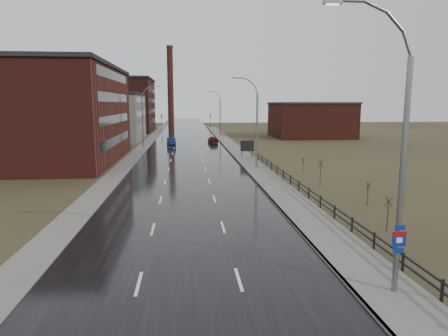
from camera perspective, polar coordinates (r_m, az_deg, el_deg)
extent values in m
plane|color=#2D2819|center=(15.68, -4.84, -22.22)|extent=(320.00, 320.00, 0.00)
cube|color=black|center=(73.84, -5.37, 2.82)|extent=(14.00, 300.00, 0.06)
cube|color=#595651|center=(49.81, 4.64, -0.17)|extent=(3.20, 180.00, 0.18)
cube|color=slate|center=(49.57, 2.91, -0.20)|extent=(0.16, 180.00, 0.18)
cube|color=#595651|center=(74.28, -11.71, 2.73)|extent=(2.40, 260.00, 0.12)
cube|color=#471914|center=(62.06, -25.35, 6.77)|extent=(22.00, 28.00, 13.00)
cube|color=black|center=(62.24, -25.79, 12.98)|extent=(22.44, 28.56, 0.50)
cube|color=black|center=(59.46, -15.10, 3.89)|extent=(0.06, 22.40, 1.20)
cube|color=black|center=(59.27, -15.22, 6.78)|extent=(0.06, 22.40, 1.20)
cube|color=black|center=(59.24, -15.35, 9.67)|extent=(0.06, 22.40, 1.20)
cube|color=black|center=(59.36, -15.47, 12.57)|extent=(0.06, 22.40, 1.20)
cube|color=slate|center=(93.19, -16.66, 6.86)|extent=(16.00, 20.00, 10.00)
cube|color=black|center=(93.16, -16.81, 10.08)|extent=(16.32, 20.40, 0.50)
cube|color=black|center=(92.08, -11.70, 5.78)|extent=(0.06, 16.00, 1.20)
cube|color=black|center=(91.96, -11.76, 7.65)|extent=(0.06, 16.00, 1.20)
cube|color=black|center=(91.93, -11.82, 9.52)|extent=(0.06, 16.00, 1.20)
cube|color=#331611|center=(123.54, -16.32, 8.51)|extent=(26.00, 24.00, 15.00)
cube|color=black|center=(123.74, -16.49, 12.10)|extent=(26.52, 24.48, 0.50)
cube|color=black|center=(121.91, -10.19, 6.61)|extent=(0.06, 19.20, 1.20)
cube|color=black|center=(121.82, -10.23, 8.02)|extent=(0.06, 19.20, 1.20)
cube|color=black|center=(121.80, -10.27, 9.43)|extent=(0.06, 19.20, 1.20)
cube|color=black|center=(121.86, -10.31, 10.84)|extent=(0.06, 19.20, 1.20)
cube|color=#471914|center=(100.18, 12.29, 6.59)|extent=(18.00, 16.00, 8.00)
cube|color=black|center=(100.10, 12.37, 9.02)|extent=(18.36, 16.32, 0.50)
cylinder|color=#331611|center=(163.64, -7.66, 11.50)|extent=(2.40, 2.40, 30.00)
cylinder|color=black|center=(164.99, -7.78, 16.81)|extent=(2.70, 2.70, 0.80)
cylinder|color=slate|center=(18.03, 24.06, -1.72)|extent=(0.24, 0.24, 10.00)
cylinder|color=slate|center=(17.80, 24.70, 15.80)|extent=(0.57, 0.14, 1.12)
cylinder|color=slate|center=(17.67, 23.27, 18.63)|extent=(0.91, 0.14, 0.91)
cylinder|color=slate|center=(17.42, 20.87, 20.75)|extent=(1.12, 0.14, 0.57)
cylinder|color=slate|center=(17.08, 17.79, 21.81)|extent=(1.15, 0.14, 0.14)
cube|color=slate|center=(16.80, 15.25, 21.96)|extent=(0.70, 0.28, 0.18)
cube|color=silver|center=(16.78, 15.23, 21.63)|extent=(0.50, 0.20, 0.04)
cube|color=navy|center=(18.37, 23.85, -7.78)|extent=(0.45, 0.04, 0.22)
cube|color=navy|center=(18.51, 23.75, -9.26)|extent=(0.60, 0.04, 0.65)
cube|color=maroon|center=(18.44, 23.81, -8.59)|extent=(0.60, 0.04, 0.20)
cube|color=navy|center=(18.67, 23.65, -10.72)|extent=(0.45, 0.04, 0.22)
cube|color=silver|center=(18.51, 23.77, -9.43)|extent=(0.26, 0.02, 0.22)
cylinder|color=slate|center=(50.29, 4.73, 5.26)|extent=(0.24, 0.24, 9.50)
cylinder|color=slate|center=(50.17, 4.62, 11.15)|extent=(0.51, 0.14, 0.98)
cylinder|color=slate|center=(50.12, 4.08, 11.97)|extent=(0.81, 0.14, 0.81)
cylinder|color=slate|center=(50.04, 3.26, 12.53)|extent=(0.98, 0.14, 0.51)
cylinder|color=slate|center=(49.93, 2.28, 12.74)|extent=(1.01, 0.14, 0.14)
cube|color=slate|center=(49.84, 1.48, 12.69)|extent=(0.70, 0.28, 0.18)
cube|color=silver|center=(49.83, 1.48, 12.58)|extent=(0.50, 0.20, 0.04)
cylinder|color=slate|center=(75.88, -11.51, 6.42)|extent=(0.24, 0.24, 9.50)
cylinder|color=slate|center=(75.81, -11.51, 10.32)|extent=(0.51, 0.14, 0.98)
cylinder|color=slate|center=(75.78, -11.17, 10.87)|extent=(0.81, 0.14, 0.81)
cylinder|color=slate|center=(75.73, -10.63, 11.25)|extent=(0.98, 0.14, 0.51)
cylinder|color=slate|center=(75.67, -9.99, 11.40)|extent=(1.01, 0.14, 0.14)
cube|color=slate|center=(75.62, -9.46, 11.37)|extent=(0.70, 0.28, 0.18)
cube|color=silver|center=(75.62, -9.45, 11.30)|extent=(0.50, 0.20, 0.04)
cylinder|color=slate|center=(103.82, -0.54, 7.30)|extent=(0.24, 0.24, 9.50)
cylinder|color=slate|center=(103.77, -0.64, 10.15)|extent=(0.51, 0.14, 0.98)
cylinder|color=slate|center=(103.74, -0.91, 10.54)|extent=(0.81, 0.14, 0.81)
cylinder|color=slate|center=(103.70, -1.31, 10.80)|extent=(0.98, 0.14, 0.51)
cylinder|color=slate|center=(103.65, -1.78, 10.89)|extent=(1.01, 0.14, 0.14)
cube|color=slate|center=(103.60, -2.17, 10.86)|extent=(0.70, 0.28, 0.18)
cube|color=silver|center=(103.60, -2.17, 10.81)|extent=(0.50, 0.20, 0.04)
cube|color=black|center=(19.29, 28.70, -15.24)|extent=(0.10, 0.10, 1.10)
cube|color=black|center=(21.62, 24.18, -12.27)|extent=(0.10, 0.10, 1.10)
cube|color=black|center=(24.10, 20.64, -9.84)|extent=(0.10, 0.10, 1.10)
cube|color=black|center=(26.68, 17.81, -7.84)|extent=(0.10, 0.10, 1.10)
cube|color=black|center=(29.35, 15.51, -6.19)|extent=(0.10, 0.10, 1.10)
cube|color=black|center=(32.07, 13.60, -4.81)|extent=(0.10, 0.10, 1.10)
cube|color=black|center=(34.84, 12.01, -3.64)|extent=(0.10, 0.10, 1.10)
cube|color=black|center=(37.65, 10.65, -2.64)|extent=(0.10, 0.10, 1.10)
cube|color=black|center=(40.48, 9.48, -1.78)|extent=(0.10, 0.10, 1.10)
cube|color=black|center=(43.33, 8.47, -1.03)|extent=(0.10, 0.10, 1.10)
cube|color=black|center=(46.21, 7.58, -0.38)|extent=(0.10, 0.10, 1.10)
cube|color=black|center=(49.10, 6.80, 0.20)|extent=(0.10, 0.10, 1.10)
cube|color=black|center=(52.00, 6.11, 0.71)|extent=(0.10, 0.10, 1.10)
cube|color=black|center=(54.91, 5.48, 1.17)|extent=(0.10, 0.10, 1.10)
cube|color=black|center=(57.83, 4.92, 1.59)|extent=(0.10, 0.10, 1.10)
cube|color=black|center=(34.29, 12.28, -3.17)|extent=(0.08, 53.00, 0.10)
cube|color=black|center=(34.38, 12.25, -3.82)|extent=(0.08, 53.00, 0.10)
cylinder|color=#382D23|center=(27.91, 22.32, -6.69)|extent=(0.08, 0.08, 1.72)
cylinder|color=#382D23|center=(27.66, 22.55, -4.46)|extent=(0.04, 0.58, 0.68)
cylinder|color=#382D23|center=(27.69, 22.44, -4.44)|extent=(0.55, 0.22, 0.69)
cylinder|color=#382D23|center=(27.65, 22.36, -4.45)|extent=(0.33, 0.49, 0.70)
cylinder|color=#382D23|center=(27.60, 22.41, -4.48)|extent=(0.33, 0.49, 0.70)
cylinder|color=#382D23|center=(27.61, 22.53, -4.48)|extent=(0.55, 0.22, 0.69)
cylinder|color=#382D23|center=(34.55, 19.83, -3.83)|extent=(0.08, 0.08, 1.41)
cylinder|color=#382D23|center=(34.39, 19.99, -2.33)|extent=(0.04, 0.48, 0.56)
cylinder|color=#382D23|center=(34.41, 19.90, -2.32)|extent=(0.46, 0.19, 0.57)
cylinder|color=#382D23|center=(34.37, 19.83, -2.33)|extent=(0.28, 0.41, 0.58)
cylinder|color=#382D23|center=(34.32, 19.87, -2.35)|extent=(0.28, 0.41, 0.58)
cylinder|color=#382D23|center=(34.33, 19.97, -2.35)|extent=(0.46, 0.19, 0.57)
cylinder|color=#382D23|center=(40.60, 13.60, -1.19)|extent=(0.08, 0.08, 2.07)
cylinder|color=#382D23|center=(40.40, 13.74, 0.69)|extent=(0.04, 0.69, 0.81)
cylinder|color=#382D23|center=(40.43, 13.67, 0.70)|extent=(0.66, 0.26, 0.82)
cylinder|color=#382D23|center=(40.40, 13.61, 0.69)|extent=(0.39, 0.58, 0.83)
cylinder|color=#382D23|center=(40.34, 13.63, 0.68)|extent=(0.39, 0.58, 0.83)
cylinder|color=#382D23|center=(40.34, 13.72, 0.68)|extent=(0.66, 0.26, 0.82)
cylinder|color=#382D23|center=(48.46, 11.23, 0.11)|extent=(0.08, 0.08, 1.34)
cylinder|color=#382D23|center=(48.35, 11.32, 1.13)|extent=(0.04, 0.46, 0.53)
cylinder|color=#382D23|center=(48.39, 11.27, 1.14)|extent=(0.44, 0.18, 0.54)
cylinder|color=#382D23|center=(48.35, 11.21, 1.14)|extent=(0.27, 0.39, 0.55)
cylinder|color=#382D23|center=(48.30, 11.23, 1.13)|extent=(0.27, 0.39, 0.55)
cylinder|color=#382D23|center=(48.30, 11.30, 1.12)|extent=(0.44, 0.18, 0.54)
cube|color=black|center=(60.38, 2.57, 2.27)|extent=(0.10, 0.10, 1.80)
cube|color=black|center=(60.62, 4.04, 2.28)|extent=(0.10, 0.10, 1.80)
cube|color=silver|center=(60.34, 3.32, 3.18)|extent=(1.95, 0.08, 1.54)
cube|color=black|center=(60.29, 3.33, 3.18)|extent=(2.05, 0.04, 1.64)
cylinder|color=black|center=(133.74, -8.90, 6.69)|extent=(0.16, 0.16, 5.20)
imported|color=black|center=(133.67, -8.92, 7.61)|extent=(0.58, 2.73, 1.10)
sphere|color=#FF190C|center=(133.51, -8.93, 7.74)|extent=(0.18, 0.18, 0.18)
cylinder|color=black|center=(133.75, -1.99, 6.80)|extent=(0.16, 0.16, 5.20)
imported|color=black|center=(133.67, -2.00, 7.72)|extent=(0.58, 2.73, 1.10)
sphere|color=#FF190C|center=(133.52, -1.99, 7.84)|extent=(0.18, 0.18, 0.18)
imported|color=#0C1540|center=(78.47, -7.55, 3.71)|extent=(1.97, 4.85, 1.56)
imported|color=#47130B|center=(83.26, -1.59, 4.06)|extent=(2.14, 4.47, 1.47)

